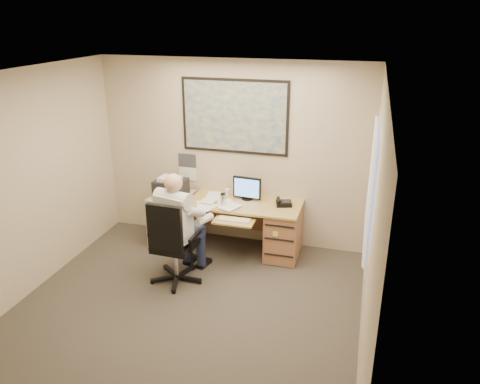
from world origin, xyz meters
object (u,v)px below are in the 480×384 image
(desk, at_px, (268,225))
(person, at_px, (175,228))
(office_chair, at_px, (174,259))
(filing_cabinet, at_px, (172,214))

(desk, relative_size, person, 1.10)
(office_chair, bearing_deg, desk, 51.32)
(filing_cabinet, height_order, person, person)
(filing_cabinet, xyz_separation_m, person, (0.48, -0.99, 0.28))
(office_chair, xyz_separation_m, person, (-0.00, 0.08, 0.39))
(desk, bearing_deg, office_chair, -131.39)
(filing_cabinet, distance_m, office_chair, 1.18)
(desk, height_order, office_chair, office_chair)
(desk, height_order, person, person)
(desk, distance_m, office_chair, 1.48)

